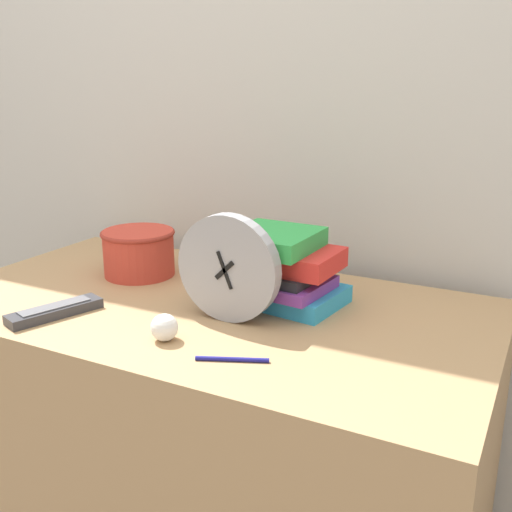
% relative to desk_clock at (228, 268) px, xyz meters
% --- Properties ---
extents(wall_back, '(6.00, 0.04, 2.40)m').
position_rel_desk_clock_xyz_m(wall_back, '(-0.09, 0.46, 0.36)').
color(wall_back, beige).
rests_on(wall_back, ground_plane).
extents(desk, '(1.21, 0.66, 0.74)m').
position_rel_desk_clock_xyz_m(desk, '(-0.09, 0.06, -0.48)').
color(desk, tan).
rests_on(desk, ground_plane).
extents(desk_clock, '(0.22, 0.03, 0.22)m').
position_rel_desk_clock_xyz_m(desk_clock, '(0.00, 0.00, 0.00)').
color(desk_clock, '#99999E').
rests_on(desk_clock, desk).
extents(book_stack, '(0.28, 0.22, 0.16)m').
position_rel_desk_clock_xyz_m(book_stack, '(0.05, 0.13, -0.03)').
color(book_stack, '#2D9ED1').
rests_on(book_stack, desk).
extents(basket, '(0.18, 0.18, 0.11)m').
position_rel_desk_clock_xyz_m(basket, '(-0.34, 0.15, -0.05)').
color(basket, '#C63D2D').
rests_on(basket, desk).
extents(tv_remote, '(0.11, 0.20, 0.02)m').
position_rel_desk_clock_xyz_m(tv_remote, '(-0.33, -0.14, -0.10)').
color(tv_remote, '#333338').
rests_on(tv_remote, desk).
extents(crumpled_paper_ball, '(0.05, 0.05, 0.05)m').
position_rel_desk_clock_xyz_m(crumpled_paper_ball, '(-0.06, -0.14, -0.08)').
color(crumpled_paper_ball, white).
rests_on(crumpled_paper_ball, desk).
extents(pen, '(0.12, 0.06, 0.01)m').
position_rel_desk_clock_xyz_m(pen, '(0.10, -0.16, -0.10)').
color(pen, navy).
rests_on(pen, desk).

